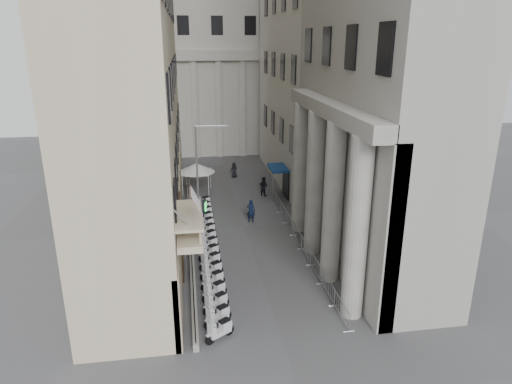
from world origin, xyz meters
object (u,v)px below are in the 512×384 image
(pedestrian_a, at_px, (251,211))
(info_kiosk, at_px, (204,209))
(pedestrian_b, at_px, (263,186))
(scooter_0, at_px, (220,339))
(street_lamp, at_px, (201,167))
(security_tent, at_px, (195,167))

(pedestrian_a, bearing_deg, info_kiosk, 1.49)
(info_kiosk, xyz_separation_m, pedestrian_b, (5.93, 5.21, 0.10))
(scooter_0, bearing_deg, street_lamp, -31.94)
(street_lamp, distance_m, info_kiosk, 4.16)
(security_tent, xyz_separation_m, pedestrian_a, (4.32, -8.93, -1.47))
(security_tent, distance_m, street_lamp, 9.08)
(scooter_0, xyz_separation_m, info_kiosk, (0.00, 16.57, 0.84))
(pedestrian_a, xyz_separation_m, pedestrian_b, (2.15, 6.48, -0.03))
(scooter_0, relative_size, pedestrian_b, 0.80)
(scooter_0, height_order, pedestrian_b, pedestrian_b)
(security_tent, bearing_deg, pedestrian_a, -64.19)
(street_lamp, xyz_separation_m, info_kiosk, (0.17, 1.08, -4.02))
(pedestrian_b, bearing_deg, info_kiosk, 81.98)
(scooter_0, relative_size, pedestrian_a, 0.78)
(info_kiosk, bearing_deg, street_lamp, -84.25)
(info_kiosk, height_order, pedestrian_a, pedestrian_a)
(scooter_0, bearing_deg, security_tent, -31.29)
(scooter_0, distance_m, pedestrian_a, 15.79)
(info_kiosk, distance_m, pedestrian_b, 7.89)
(pedestrian_a, bearing_deg, security_tent, -44.12)
(street_lamp, height_order, pedestrian_b, street_lamp)
(pedestrian_a, distance_m, pedestrian_b, 6.82)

